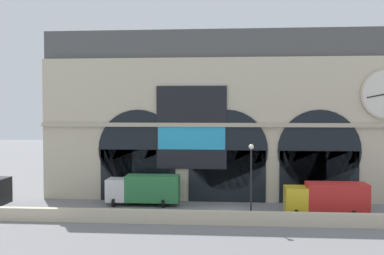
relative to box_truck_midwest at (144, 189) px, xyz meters
The scene contains 6 objects.
ground_plane 9.12m from the box_truck_midwest, 17.16° to the right, with size 200.00×200.00×0.00m, color slate.
quay_parapet_wall 11.28m from the box_truck_midwest, 40.32° to the right, with size 90.00×0.70×1.17m, color beige.
station_building 12.13m from the box_truck_midwest, 27.37° to the left, with size 40.67×4.63×18.62m.
box_truck_midwest is the anchor object (origin of this frame).
box_truck_mideast 18.14m from the box_truck_midwest, 10.98° to the right, with size 7.50×2.91×3.12m.
street_lamp_quayside 12.76m from the box_truck_midwest, 31.22° to the right, with size 0.44×0.44×6.90m.
Camera 1 is at (0.04, -42.40, 9.84)m, focal length 41.43 mm.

